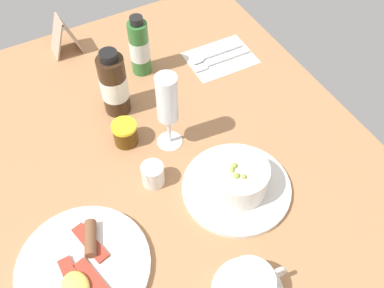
{
  "coord_description": "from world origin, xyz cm",
  "views": [
    {
      "loc": [
        -51.23,
        24.49,
        77.84
      ],
      "look_at": [
        -2.05,
        -2.19,
        6.47
      ],
      "focal_mm": 41.48,
      "sensor_mm": 36.0,
      "label": 1
    }
  ],
  "objects_px": {
    "porridge_bowl": "(237,181)",
    "wine_glass": "(167,102)",
    "sauce_bottle_brown": "(114,85)",
    "breakfast_plate": "(83,267)",
    "cutlery_setting": "(219,58)",
    "menu_card": "(63,35)",
    "coffee_cup": "(249,286)",
    "sauce_bottle_green": "(139,48)",
    "jam_jar": "(125,133)",
    "creamer_jug": "(153,175)"
  },
  "relations": [
    {
      "from": "wine_glass",
      "to": "menu_card",
      "type": "height_order",
      "value": "wine_glass"
    },
    {
      "from": "wine_glass",
      "to": "jam_jar",
      "type": "relative_size",
      "value": 3.51
    },
    {
      "from": "coffee_cup",
      "to": "wine_glass",
      "type": "distance_m",
      "value": 0.38
    },
    {
      "from": "sauce_bottle_green",
      "to": "sauce_bottle_brown",
      "type": "xyz_separation_m",
      "value": [
        -0.09,
        0.1,
        0.0
      ]
    },
    {
      "from": "sauce_bottle_brown",
      "to": "menu_card",
      "type": "height_order",
      "value": "sauce_bottle_brown"
    },
    {
      "from": "jam_jar",
      "to": "coffee_cup",
      "type": "bearing_deg",
      "value": -172.66
    },
    {
      "from": "porridge_bowl",
      "to": "jam_jar",
      "type": "distance_m",
      "value": 0.27
    },
    {
      "from": "cutlery_setting",
      "to": "sauce_bottle_brown",
      "type": "distance_m",
      "value": 0.31
    },
    {
      "from": "coffee_cup",
      "to": "wine_glass",
      "type": "relative_size",
      "value": 0.7
    },
    {
      "from": "cutlery_setting",
      "to": "menu_card",
      "type": "relative_size",
      "value": 1.68
    },
    {
      "from": "wine_glass",
      "to": "breakfast_plate",
      "type": "relative_size",
      "value": 0.79
    },
    {
      "from": "porridge_bowl",
      "to": "wine_glass",
      "type": "relative_size",
      "value": 1.15
    },
    {
      "from": "wine_glass",
      "to": "sauce_bottle_green",
      "type": "distance_m",
      "value": 0.25
    },
    {
      "from": "wine_glass",
      "to": "breakfast_plate",
      "type": "bearing_deg",
      "value": 125.23
    },
    {
      "from": "cutlery_setting",
      "to": "coffee_cup",
      "type": "relative_size",
      "value": 1.28
    },
    {
      "from": "porridge_bowl",
      "to": "menu_card",
      "type": "distance_m",
      "value": 0.61
    },
    {
      "from": "creamer_jug",
      "to": "jam_jar",
      "type": "bearing_deg",
      "value": 2.91
    },
    {
      "from": "creamer_jug",
      "to": "sauce_bottle_green",
      "type": "relative_size",
      "value": 0.36
    },
    {
      "from": "porridge_bowl",
      "to": "coffee_cup",
      "type": "distance_m",
      "value": 0.21
    },
    {
      "from": "cutlery_setting",
      "to": "sauce_bottle_green",
      "type": "height_order",
      "value": "sauce_bottle_green"
    },
    {
      "from": "cutlery_setting",
      "to": "jam_jar",
      "type": "distance_m",
      "value": 0.35
    },
    {
      "from": "breakfast_plate",
      "to": "cutlery_setting",
      "type": "bearing_deg",
      "value": -53.4
    },
    {
      "from": "sauce_bottle_green",
      "to": "breakfast_plate",
      "type": "bearing_deg",
      "value": 144.14
    },
    {
      "from": "breakfast_plate",
      "to": "menu_card",
      "type": "xyz_separation_m",
      "value": [
        0.6,
        -0.17,
        0.04
      ]
    },
    {
      "from": "wine_glass",
      "to": "sauce_bottle_brown",
      "type": "distance_m",
      "value": 0.17
    },
    {
      "from": "creamer_jug",
      "to": "sauce_bottle_green",
      "type": "height_order",
      "value": "sauce_bottle_green"
    },
    {
      "from": "jam_jar",
      "to": "sauce_bottle_green",
      "type": "bearing_deg",
      "value": -33.08
    },
    {
      "from": "creamer_jug",
      "to": "menu_card",
      "type": "height_order",
      "value": "menu_card"
    },
    {
      "from": "creamer_jug",
      "to": "sauce_bottle_green",
      "type": "bearing_deg",
      "value": -20.55
    },
    {
      "from": "porridge_bowl",
      "to": "breakfast_plate",
      "type": "xyz_separation_m",
      "value": [
        -0.01,
        0.33,
        -0.02
      ]
    },
    {
      "from": "porridge_bowl",
      "to": "creamer_jug",
      "type": "height_order",
      "value": "porridge_bowl"
    },
    {
      "from": "breakfast_plate",
      "to": "wine_glass",
      "type": "bearing_deg",
      "value": -54.77
    },
    {
      "from": "coffee_cup",
      "to": "sauce_bottle_brown",
      "type": "xyz_separation_m",
      "value": [
        0.52,
        0.03,
        0.05
      ]
    },
    {
      "from": "creamer_jug",
      "to": "jam_jar",
      "type": "distance_m",
      "value": 0.13
    },
    {
      "from": "sauce_bottle_brown",
      "to": "breakfast_plate",
      "type": "height_order",
      "value": "sauce_bottle_brown"
    },
    {
      "from": "cutlery_setting",
      "to": "sauce_bottle_green",
      "type": "distance_m",
      "value": 0.22
    },
    {
      "from": "sauce_bottle_brown",
      "to": "breakfast_plate",
      "type": "distance_m",
      "value": 0.4
    },
    {
      "from": "porridge_bowl",
      "to": "sauce_bottle_green",
      "type": "height_order",
      "value": "sauce_bottle_green"
    },
    {
      "from": "cutlery_setting",
      "to": "menu_card",
      "type": "bearing_deg",
      "value": 57.0
    },
    {
      "from": "breakfast_plate",
      "to": "sauce_bottle_green",
      "type": "bearing_deg",
      "value": -35.86
    },
    {
      "from": "wine_glass",
      "to": "breakfast_plate",
      "type": "distance_m",
      "value": 0.35
    },
    {
      "from": "porridge_bowl",
      "to": "sauce_bottle_brown",
      "type": "distance_m",
      "value": 0.35
    },
    {
      "from": "porridge_bowl",
      "to": "wine_glass",
      "type": "height_order",
      "value": "wine_glass"
    },
    {
      "from": "jam_jar",
      "to": "porridge_bowl",
      "type": "bearing_deg",
      "value": -146.75
    },
    {
      "from": "menu_card",
      "to": "sauce_bottle_green",
      "type": "bearing_deg",
      "value": -138.97
    },
    {
      "from": "menu_card",
      "to": "cutlery_setting",
      "type": "bearing_deg",
      "value": -123.0
    },
    {
      "from": "creamer_jug",
      "to": "jam_jar",
      "type": "height_order",
      "value": "creamer_jug"
    },
    {
      "from": "wine_glass",
      "to": "sauce_bottle_green",
      "type": "bearing_deg",
      "value": -9.95
    },
    {
      "from": "coffee_cup",
      "to": "breakfast_plate",
      "type": "xyz_separation_m",
      "value": [
        0.18,
        0.24,
        -0.02
      ]
    },
    {
      "from": "creamer_jug",
      "to": "coffee_cup",
      "type": "bearing_deg",
      "value": -170.74
    }
  ]
}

